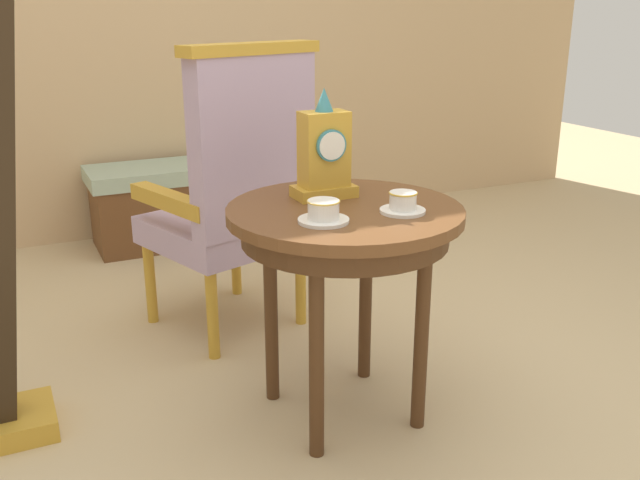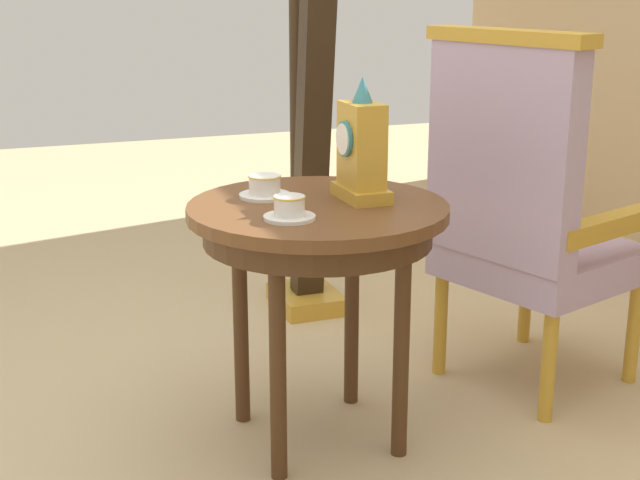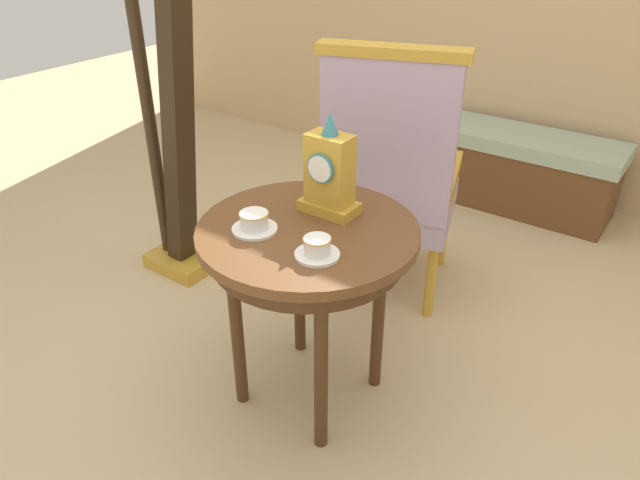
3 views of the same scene
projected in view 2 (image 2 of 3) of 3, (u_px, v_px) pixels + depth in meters
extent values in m
plane|color=tan|center=(310.00, 428.00, 2.71)|extent=(10.00, 10.00, 0.00)
cylinder|color=brown|center=(318.00, 210.00, 2.47)|extent=(0.71, 0.71, 0.03)
cylinder|color=#482B16|center=(318.00, 229.00, 2.49)|extent=(0.62, 0.62, 0.07)
cylinder|color=#482B16|center=(401.00, 344.00, 2.47)|extent=(0.04, 0.04, 0.66)
cylinder|color=#482B16|center=(352.00, 302.00, 2.79)|extent=(0.04, 0.04, 0.66)
cylinder|color=#482B16|center=(241.00, 317.00, 2.67)|extent=(0.04, 0.04, 0.66)
cylinder|color=#482B16|center=(278.00, 363.00, 2.35)|extent=(0.04, 0.04, 0.66)
cylinder|color=white|center=(265.00, 195.00, 2.54)|extent=(0.14, 0.14, 0.01)
cylinder|color=white|center=(265.00, 184.00, 2.53)|extent=(0.09, 0.09, 0.05)
torus|color=gold|center=(264.00, 176.00, 2.52)|extent=(0.09, 0.09, 0.00)
cylinder|color=white|center=(289.00, 217.00, 2.31)|extent=(0.13, 0.13, 0.01)
cylinder|color=white|center=(289.00, 206.00, 2.30)|extent=(0.08, 0.08, 0.05)
torus|color=gold|center=(289.00, 197.00, 2.30)|extent=(0.08, 0.08, 0.00)
cube|color=gold|center=(361.00, 193.00, 2.51)|extent=(0.19, 0.11, 0.04)
cube|color=gold|center=(362.00, 145.00, 2.47)|extent=(0.14, 0.09, 0.23)
cylinder|color=teal|center=(344.00, 139.00, 2.45)|extent=(0.10, 0.01, 0.10)
cylinder|color=white|center=(342.00, 139.00, 2.45)|extent=(0.08, 0.00, 0.08)
cone|color=teal|center=(363.00, 89.00, 2.43)|extent=(0.06, 0.06, 0.07)
cube|color=#B299B7|center=(541.00, 261.00, 2.94)|extent=(0.66, 0.66, 0.11)
cube|color=#B299B7|center=(502.00, 154.00, 2.70)|extent=(0.52, 0.25, 0.64)
cube|color=gold|center=(509.00, 36.00, 2.61)|extent=(0.56, 0.27, 0.04)
cube|color=gold|center=(607.00, 226.00, 2.72)|extent=(0.21, 0.47, 0.06)
cube|color=gold|center=(489.00, 198.00, 3.07)|extent=(0.21, 0.47, 0.06)
cylinder|color=gold|center=(633.00, 331.00, 2.97)|extent=(0.04, 0.04, 0.35)
cylinder|color=gold|center=(526.00, 296.00, 3.30)|extent=(0.04, 0.04, 0.35)
cylinder|color=gold|center=(548.00, 366.00, 2.71)|extent=(0.04, 0.04, 0.35)
cylinder|color=gold|center=(441.00, 324.00, 3.04)|extent=(0.04, 0.04, 0.35)
cube|color=gold|center=(306.00, 299.00, 3.68)|extent=(0.32, 0.24, 0.07)
cylinder|color=#332314|center=(297.00, 68.00, 3.51)|extent=(0.06, 0.06, 1.75)
cube|color=black|center=(315.00, 94.00, 3.35)|extent=(0.28, 0.11, 1.61)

